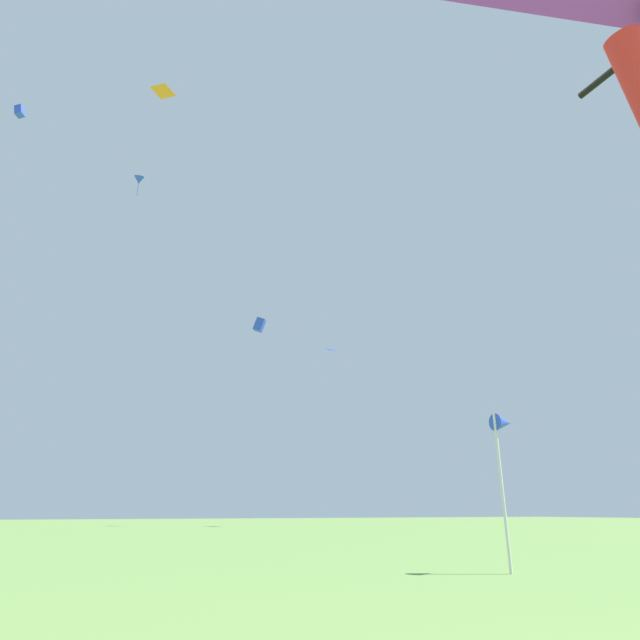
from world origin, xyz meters
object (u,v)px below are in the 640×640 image
distant_kite_blue_overhead_distant (331,349)px  marker_flag (503,433)px  distant_kite_blue_high_right (20,111)px  distant_kite_orange_low_right (163,91)px  distant_kite_blue_low_left (139,180)px  distant_kite_blue_mid_left (259,325)px

distant_kite_blue_overhead_distant → marker_flag: bearing=-109.9°
distant_kite_blue_high_right → distant_kite_orange_low_right: bearing=-53.7°
distant_kite_orange_low_right → distant_kite_blue_low_left: bearing=89.1°
distant_kite_blue_overhead_distant → distant_kite_blue_high_right: bearing=172.5°
distant_kite_blue_mid_left → distant_kite_blue_low_left: bearing=155.2°
distant_kite_blue_mid_left → marker_flag: (-4.05, -23.51, -9.54)m
distant_kite_blue_high_right → distant_kite_blue_low_left: bearing=28.1°
distant_kite_blue_mid_left → distant_kite_orange_low_right: bearing=-130.3°
distant_kite_blue_overhead_distant → marker_flag: 23.64m
distant_kite_blue_overhead_distant → distant_kite_blue_low_left: size_ratio=0.57×
distant_kite_orange_low_right → distant_kite_blue_overhead_distant: bearing=30.5°
marker_flag → distant_kite_blue_high_right: bearing=114.1°
distant_kite_blue_mid_left → marker_flag: bearing=-99.8°
distant_kite_blue_overhead_distant → distant_kite_orange_low_right: distant_kite_orange_low_right is taller
distant_kite_blue_low_left → marker_flag: 33.64m
distant_kite_blue_overhead_distant → distant_kite_blue_low_left: distant_kite_blue_low_left is taller
distant_kite_orange_low_right → marker_flag: bearing=-75.2°
distant_kite_blue_high_right → distant_kite_orange_low_right: distant_kite_blue_high_right is taller
distant_kite_blue_low_left → marker_flag: (3.57, -27.02, -19.72)m
distant_kite_orange_low_right → marker_flag: (3.77, -14.28, -16.41)m
distant_kite_blue_low_left → distant_kite_orange_low_right: distant_kite_blue_low_left is taller
distant_kite_blue_overhead_distant → distant_kite_blue_high_right: 21.92m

